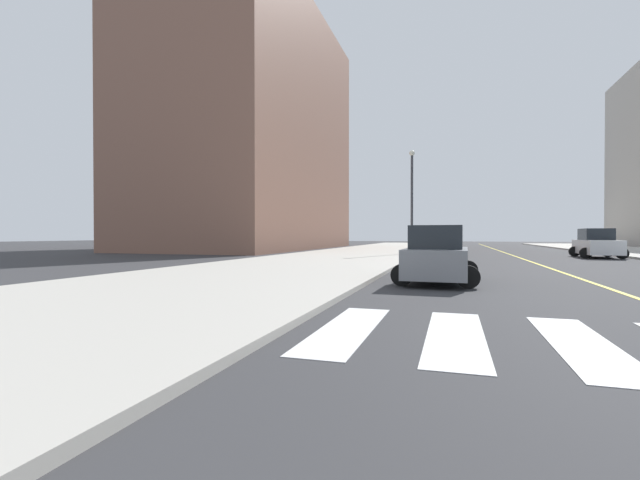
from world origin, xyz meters
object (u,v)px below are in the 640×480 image
at_px(car_red_nearest, 449,242).
at_px(street_lamp, 412,193).
at_px(car_gray_third, 437,256).
at_px(car_white_second, 597,244).

xyz_separation_m(car_red_nearest, street_lamp, (-2.75, -17.00, 4.10)).
bearing_deg(car_red_nearest, car_gray_third, -91.34).
bearing_deg(car_white_second, street_lamp, 0.93).
height_order(car_gray_third, street_lamp, street_lamp).
distance_m(car_red_nearest, car_white_second, 19.70).
relative_size(car_gray_third, street_lamp, 0.53).
bearing_deg(car_red_nearest, car_white_second, -59.75).
height_order(car_white_second, street_lamp, street_lamp).
relative_size(car_white_second, car_gray_third, 1.06).
bearing_deg(car_gray_third, car_white_second, 64.32).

